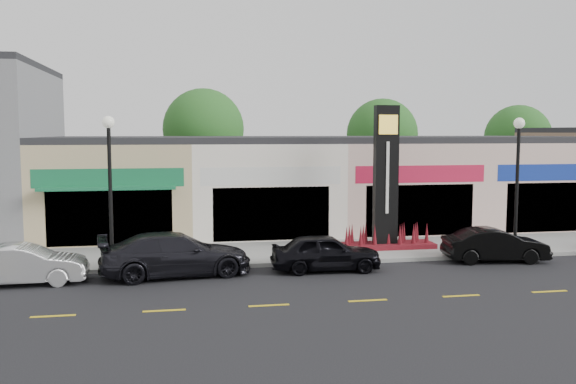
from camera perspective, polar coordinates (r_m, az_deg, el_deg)
The scene contains 17 objects.
ground at distance 21.52m, azimuth 5.06°, elevation -7.95°, with size 120.00×120.00×0.00m, color black.
sidewalk at distance 25.63m, azimuth 2.53°, elevation -5.55°, with size 52.00×4.30×0.15m, color gray.
curb at distance 23.48m, azimuth 3.73°, elevation -6.60°, with size 52.00×0.20×0.15m, color gray.
shop_beige at distance 31.91m, azimuth -15.40°, elevation 0.68°, with size 7.00×10.85×4.80m.
shop_cream at distance 32.02m, azimuth -2.83°, elevation 0.89°, with size 7.00×10.01×4.80m.
shop_pink_w at distance 33.61m, azimuth 9.10°, elevation 1.05°, with size 7.00×10.01×4.80m.
shop_pink_e at distance 36.50m, azimuth 19.55°, elevation 1.16°, with size 7.00×10.01×4.80m.
tree_rear_west at distance 39.72m, azimuth -7.90°, elevation 5.85°, with size 5.20×5.20×7.83m.
tree_rear_mid at distance 41.91m, azimuth 8.81°, elevation 5.36°, with size 4.80×4.80×7.29m.
tree_rear_east at distance 46.10m, azimuth 20.70°, elevation 4.77°, with size 4.60×4.60×6.94m.
lamp_west_near at distance 22.89m, azimuth -16.33°, elevation 1.48°, with size 0.44×0.44×5.47m.
lamp_east_near at distance 26.43m, azimuth 20.68°, elevation 1.87°, with size 0.44×0.44×5.47m.
pylon_sign at distance 25.96m, azimuth 9.11°, elevation -0.56°, with size 4.20×1.30×6.00m.
car_white_van at distance 22.14m, azimuth -23.50°, elevation -6.25°, with size 4.06×1.41×1.34m, color silver.
car_dark_sedan at distance 21.87m, azimuth -10.46°, elevation -5.75°, with size 5.27×2.14×1.53m, color black.
car_black_sedan at distance 22.33m, azimuth 3.54°, elevation -5.65°, with size 3.99×1.61×1.36m, color black.
car_black_conv at distance 25.16m, azimuth 18.82°, elevation -4.72°, with size 3.97×1.39×1.31m, color black.
Camera 1 is at (-5.45, -20.19, 5.06)m, focal length 38.00 mm.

